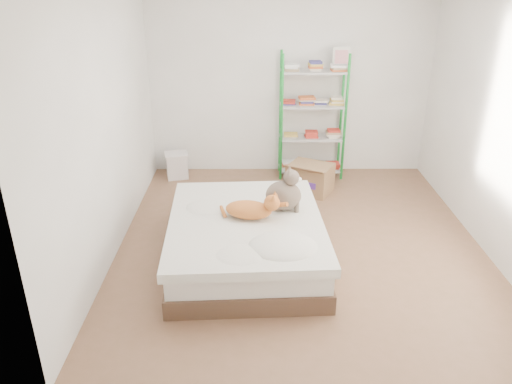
{
  "coord_description": "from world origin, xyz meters",
  "views": [
    {
      "loc": [
        -0.48,
        -4.65,
        2.69
      ],
      "look_at": [
        -0.46,
        -0.08,
        0.62
      ],
      "focal_mm": 35.0,
      "sensor_mm": 36.0,
      "label": 1
    }
  ],
  "objects_px": {
    "shelf_unit": "(313,117)",
    "white_bin": "(177,165)",
    "grey_cat": "(284,189)",
    "orange_cat": "(249,208)",
    "cardboard_box": "(310,178)",
    "bed": "(246,240)"
  },
  "relations": [
    {
      "from": "grey_cat",
      "to": "cardboard_box",
      "type": "xyz_separation_m",
      "value": [
        0.44,
        1.47,
        -0.5
      ]
    },
    {
      "from": "bed",
      "to": "white_bin",
      "type": "bearing_deg",
      "value": 111.49
    },
    {
      "from": "shelf_unit",
      "to": "white_bin",
      "type": "height_order",
      "value": "shelf_unit"
    },
    {
      "from": "bed",
      "to": "cardboard_box",
      "type": "relative_size",
      "value": 2.77
    },
    {
      "from": "shelf_unit",
      "to": "white_bin",
      "type": "relative_size",
      "value": 4.78
    },
    {
      "from": "orange_cat",
      "to": "white_bin",
      "type": "bearing_deg",
      "value": 127.07
    },
    {
      "from": "bed",
      "to": "white_bin",
      "type": "relative_size",
      "value": 5.25
    },
    {
      "from": "white_bin",
      "to": "orange_cat",
      "type": "bearing_deg",
      "value": -64.71
    },
    {
      "from": "shelf_unit",
      "to": "white_bin",
      "type": "bearing_deg",
      "value": -177.29
    },
    {
      "from": "orange_cat",
      "to": "cardboard_box",
      "type": "distance_m",
      "value": 1.88
    },
    {
      "from": "orange_cat",
      "to": "cardboard_box",
      "type": "xyz_separation_m",
      "value": [
        0.78,
        1.66,
        -0.39
      ]
    },
    {
      "from": "orange_cat",
      "to": "white_bin",
      "type": "distance_m",
      "value": 2.41
    },
    {
      "from": "bed",
      "to": "cardboard_box",
      "type": "distance_m",
      "value": 1.87
    },
    {
      "from": "grey_cat",
      "to": "white_bin",
      "type": "distance_m",
      "value": 2.44
    },
    {
      "from": "cardboard_box",
      "to": "orange_cat",
      "type": "bearing_deg",
      "value": -87.46
    },
    {
      "from": "grey_cat",
      "to": "cardboard_box",
      "type": "distance_m",
      "value": 1.62
    },
    {
      "from": "grey_cat",
      "to": "shelf_unit",
      "type": "bearing_deg",
      "value": -7.31
    },
    {
      "from": "bed",
      "to": "grey_cat",
      "type": "relative_size",
      "value": 4.43
    },
    {
      "from": "bed",
      "to": "shelf_unit",
      "type": "bearing_deg",
      "value": 66.07
    },
    {
      "from": "bed",
      "to": "shelf_unit",
      "type": "xyz_separation_m",
      "value": [
        0.87,
        2.27,
        0.6
      ]
    },
    {
      "from": "grey_cat",
      "to": "white_bin",
      "type": "height_order",
      "value": "grey_cat"
    },
    {
      "from": "shelf_unit",
      "to": "cardboard_box",
      "type": "bearing_deg",
      "value": -96.1
    }
  ]
}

